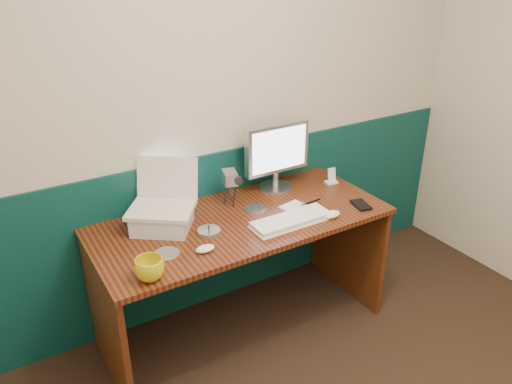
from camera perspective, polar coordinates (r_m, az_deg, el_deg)
back_wall at (r=2.83m, az=-4.16°, el=9.40°), size 3.50×0.04×2.50m
wainscot at (r=3.12m, az=-3.63°, el=-3.99°), size 3.48×0.02×1.00m
desk at (r=2.89m, az=-1.56°, el=-9.57°), size 1.60×0.70×0.75m
laptop_riser at (r=2.62m, az=-10.66°, el=-3.15°), size 0.37×0.36×0.10m
laptop at (r=2.54m, az=-10.99°, el=0.49°), size 0.41×0.39×0.27m
monitor at (r=2.94m, az=2.28°, el=4.02°), size 0.41×0.12×0.41m
keyboard at (r=2.65m, az=4.07°, el=-3.29°), size 0.44×0.15×0.03m
mouse_right at (r=2.72m, az=8.67°, el=-2.55°), size 0.11×0.07×0.03m
mouse_left at (r=2.41m, az=-5.83°, el=-6.46°), size 0.10×0.06×0.03m
mug at (r=2.24m, az=-12.07°, el=-8.60°), size 0.16×0.16×0.10m
camcorder at (r=2.79m, az=-2.98°, el=0.57°), size 0.13×0.16×0.22m
cd_spindle at (r=2.55m, az=-5.40°, el=-4.54°), size 0.12×0.12×0.02m
cd_loose_a at (r=2.43m, az=-10.17°, el=-6.92°), size 0.12×0.12×0.00m
cd_loose_b at (r=2.79m, az=-0.04°, el=-1.91°), size 0.13×0.13×0.00m
pen at (r=2.87m, az=6.29°, el=-1.15°), size 0.14×0.02×0.01m
papers at (r=2.82m, az=4.21°, el=-1.61°), size 0.15×0.12×0.00m
dock at (r=3.13m, az=8.58°, el=1.13°), size 0.08×0.06×0.01m
music_player at (r=3.11m, az=8.64°, el=1.96°), size 0.05×0.03×0.09m
pda at (r=2.87m, az=11.90°, el=-1.45°), size 0.10×0.14×0.01m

